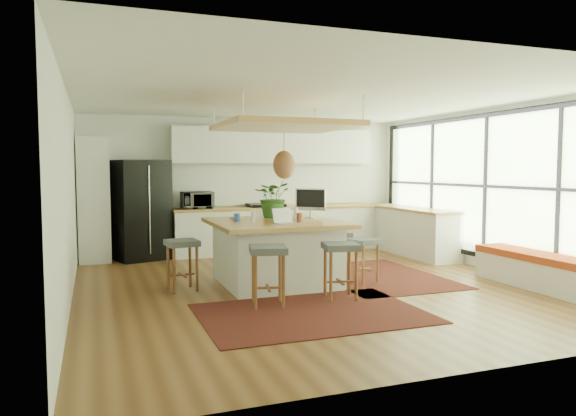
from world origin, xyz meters
name	(u,v)px	position (x,y,z in m)	size (l,w,h in m)	color
floor	(313,286)	(0.00, 0.00, 0.00)	(7.00, 7.00, 0.00)	brown
ceiling	(313,97)	(0.00, 0.00, 2.70)	(7.00, 7.00, 0.00)	white
wall_back	(247,185)	(0.00, 3.50, 1.35)	(6.50, 6.50, 0.00)	white
wall_front	(479,211)	(0.00, -3.50, 1.35)	(6.50, 6.50, 0.00)	white
wall_left	(68,197)	(-3.25, 0.00, 1.35)	(7.00, 7.00, 0.00)	white
wall_right	(496,190)	(3.25, 0.00, 1.35)	(7.00, 7.00, 0.00)	white
window_wall	(495,187)	(3.22, 0.00, 1.40)	(0.10, 6.20, 2.60)	black
pantry	(94,200)	(-2.95, 3.18, 1.12)	(0.55, 0.60, 2.25)	silver
back_counter_base	(278,230)	(0.55, 3.18, 0.44)	(4.20, 0.60, 0.88)	silver
back_counter_top	(278,208)	(0.55, 3.18, 0.90)	(4.24, 0.64, 0.05)	#A3743A
backsplash	(273,185)	(0.55, 3.48, 1.35)	(4.20, 0.02, 0.80)	white
upper_cabinets	(275,146)	(0.55, 3.32, 2.15)	(4.20, 0.34, 0.70)	silver
range	(266,228)	(0.30, 3.18, 0.50)	(0.76, 0.62, 1.00)	#A5A5AA
right_counter_base	(410,232)	(2.93, 2.00, 0.44)	(0.60, 2.50, 0.88)	silver
right_counter_top	(411,209)	(2.93, 2.00, 0.90)	(0.64, 2.54, 0.05)	#A3743A
window_bench	(537,270)	(2.95, -1.20, 0.25)	(0.52, 2.00, 0.50)	silver
ceiling_panel	(284,144)	(-0.30, 0.40, 2.05)	(1.86, 1.86, 0.80)	#A3743A
rug_near	(312,313)	(-0.58, -1.38, 0.01)	(2.60, 1.80, 0.01)	black
rug_right	(377,276)	(1.21, 0.28, 0.01)	(1.80, 2.60, 0.01)	black
fridge	(142,210)	(-2.12, 3.17, 0.93)	(0.92, 0.72, 1.85)	black
island	(276,252)	(-0.45, 0.34, 0.47)	(1.85, 1.85, 0.93)	#A3743A
stool_near_left	(268,278)	(-0.96, -0.88, 0.35)	(0.44, 0.44, 0.75)	#44494B
stool_near_right	(340,272)	(0.04, -0.84, 0.35)	(0.43, 0.43, 0.73)	#44494B
stool_right_front	(363,259)	(0.79, -0.04, 0.35)	(0.39, 0.39, 0.65)	#44494B
stool_right_back	(340,250)	(0.83, 0.83, 0.35)	(0.39, 0.39, 0.67)	#44494B
stool_left_side	(182,265)	(-1.82, 0.35, 0.35)	(0.42, 0.42, 0.71)	#44494B
laptop	(286,215)	(-0.44, -0.09, 1.05)	(0.30, 0.32, 0.23)	#A5A5AA
monitor	(311,201)	(0.21, 0.59, 1.19)	(0.50, 0.18, 0.46)	#A5A5AA
microwave	(197,198)	(-1.09, 3.14, 1.12)	(0.58, 0.32, 0.40)	#A5A5AA
island_plant	(273,201)	(-0.34, 0.79, 1.19)	(0.60, 0.67, 0.52)	#1E4C19
island_bowl	(236,218)	(-0.96, 0.70, 0.96)	(0.22, 0.22, 0.05)	silver
island_bottle_0	(238,215)	(-1.00, 0.44, 1.03)	(0.07, 0.07, 0.19)	blue
island_bottle_1	(252,216)	(-0.85, 0.19, 1.03)	(0.07, 0.07, 0.19)	white
island_bottle_2	(299,215)	(-0.20, 0.04, 1.03)	(0.07, 0.07, 0.19)	brown
island_bottle_3	(297,213)	(-0.10, 0.39, 1.03)	(0.07, 0.07, 0.19)	silver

